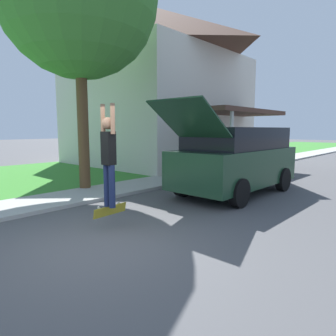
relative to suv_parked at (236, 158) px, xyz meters
name	(u,v)px	position (x,y,z in m)	size (l,w,h in m)	color
ground_plane	(99,244)	(0.43, -5.48, -1.13)	(120.00, 120.00, 0.00)	#49494C
lawn	(108,169)	(-7.57, 0.52, -1.09)	(10.00, 80.00, 0.08)	#387F2D
sidewalk	(173,179)	(-3.17, 0.52, -1.08)	(1.80, 80.00, 0.10)	#9E9E99
house	(157,84)	(-7.97, 4.50, 3.57)	(11.15, 9.19, 8.90)	beige
suv_parked	(236,158)	(0.00, 0.00, 0.00)	(2.18, 5.39, 2.79)	#193823
skateboarder	(109,154)	(-0.09, -4.85, 0.43)	(0.41, 0.24, 2.07)	#192347
skateboard	(110,210)	(-0.21, -4.76, -0.76)	(0.15, 0.83, 0.24)	#A89323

